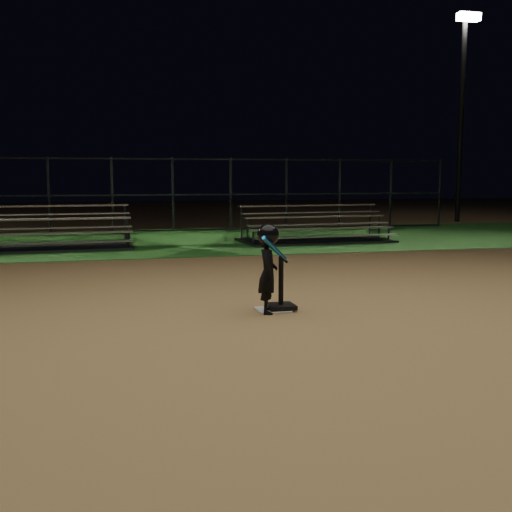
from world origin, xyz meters
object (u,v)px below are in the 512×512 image
Objects in this scene: home_plate at (273,310)px; bleacher_left at (42,240)px; child_batter at (268,266)px; bleacher_right at (316,234)px; batting_tee at (281,299)px; light_pole_right at (463,100)px.

bleacher_left reaches higher than home_plate.
child_batter reaches higher than bleacher_left.
batting_tee is at bearing -115.29° from bleacher_right.
home_plate is 9.47m from bleacher_left.
home_plate is at bearing -128.77° from light_pole_right.
bleacher_left is at bearing 114.06° from home_plate.
bleacher_right is (7.49, 0.06, -0.01)m from bleacher_left.
bleacher_left is (-3.75, 8.78, -0.43)m from child_batter.
batting_tee is 0.16× the size of bleacher_left.
home_plate is at bearing -68.39° from bleacher_left.
bleacher_right reaches higher than batting_tee.
child_batter is 0.15× the size of light_pole_right.
bleacher_right is at bearing -9.79° from child_batter.
light_pole_right is at bearing -25.64° from child_batter.
home_plate is 0.59× the size of batting_tee.
home_plate is 9.43m from bleacher_right.
bleacher_right is at bearing -1.97° from bleacher_left.
child_batter is at bearing -127.94° from home_plate.
child_batter reaches higher than bleacher_right.
home_plate is 0.10× the size of bleacher_left.
child_batter is 0.27× the size of bleacher_left.
batting_tee is 9.38m from bleacher_right.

